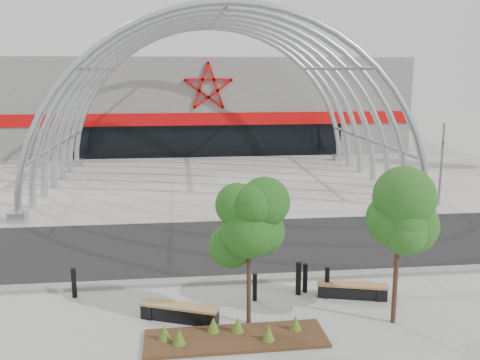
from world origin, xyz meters
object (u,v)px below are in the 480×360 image
at_px(street_tree_0, 249,228).
at_px(street_tree_1, 399,223).
at_px(bench_1, 352,291).
at_px(bollard_2, 298,278).
at_px(bench_0, 180,313).
at_px(signal_pole, 441,163).

bearing_deg(street_tree_0, street_tree_1, -6.12).
height_order(street_tree_0, street_tree_1, street_tree_1).
relative_size(bench_1, bollard_2, 2.08).
bearing_deg(bollard_2, bench_0, -159.56).
distance_m(street_tree_1, bollard_2, 3.94).
bearing_deg(street_tree_0, signal_pole, 45.67).
height_order(signal_pole, bench_1, signal_pole).
height_order(street_tree_1, bollard_2, street_tree_1).
xyz_separation_m(street_tree_0, street_tree_1, (4.06, -0.44, 0.14)).
distance_m(street_tree_0, bollard_2, 3.38).
bearing_deg(bench_0, street_tree_0, -10.58).
distance_m(bench_1, bollard_2, 1.71).
xyz_separation_m(signal_pole, bench_1, (-8.10, -10.49, -2.06)).
xyz_separation_m(signal_pole, bench_0, (-13.47, -11.45, -2.05)).
bearing_deg(street_tree_1, street_tree_0, 173.88).
bearing_deg(bollard_2, signal_pole, 45.97).
relative_size(street_tree_1, bollard_2, 3.81).
bearing_deg(bollard_2, bench_1, -15.05).
distance_m(signal_pole, bench_1, 13.41).
bearing_deg(bollard_2, street_tree_0, -135.95).
xyz_separation_m(street_tree_1, bench_1, (-0.62, 1.76, -2.70)).
bearing_deg(signal_pole, street_tree_1, -121.41).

